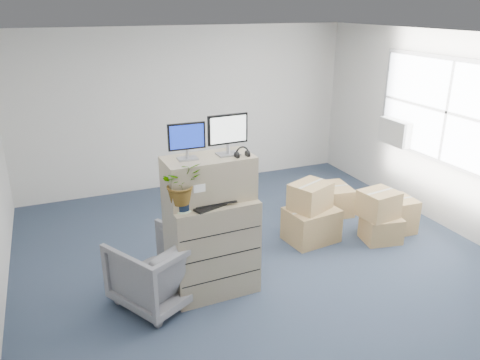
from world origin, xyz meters
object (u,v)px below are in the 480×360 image
object	(u,v)px
monitor_right	(228,132)
water_bottle	(211,187)
potted_plant	(181,188)
monitor_left	(187,139)
filing_cabinet_lower	(212,246)
keyboard	(213,203)
office_chair	(157,267)

from	to	relation	value
monitor_right	water_bottle	xyz separation A→B (m)	(-0.19, 0.03, -0.61)
monitor_right	potted_plant	bearing A→B (deg)	-165.42
monitor_left	filing_cabinet_lower	bearing A→B (deg)	-14.29
monitor_left	keyboard	xyz separation A→B (m)	(0.21, -0.18, -0.69)
office_chair	potted_plant	bearing A→B (deg)	123.72
monitor_right	potted_plant	distance (m)	0.78
keyboard	water_bottle	bearing A→B (deg)	54.79
monitor_left	water_bottle	xyz separation A→B (m)	(0.26, 0.01, -0.57)
monitor_left	water_bottle	distance (m)	0.63
monitor_left	monitor_right	bearing A→B (deg)	-0.82
water_bottle	monitor_right	bearing A→B (deg)	-8.58
filing_cabinet_lower	monitor_right	world-z (taller)	monitor_right
filing_cabinet_lower	potted_plant	xyz separation A→B (m)	(-0.36, -0.13, 0.81)
potted_plant	office_chair	xyz separation A→B (m)	(-0.28, 0.15, -0.95)
filing_cabinet_lower	water_bottle	xyz separation A→B (m)	(0.04, 0.07, 0.69)
filing_cabinet_lower	water_bottle	world-z (taller)	water_bottle
potted_plant	office_chair	world-z (taller)	potted_plant
keyboard	filing_cabinet_lower	bearing A→B (deg)	61.71
monitor_right	water_bottle	distance (m)	0.63
potted_plant	monitor_right	bearing A→B (deg)	17.14
water_bottle	potted_plant	distance (m)	0.46
filing_cabinet_lower	monitor_right	xyz separation A→B (m)	(0.22, 0.05, 1.30)
monitor_left	monitor_right	distance (m)	0.45
keyboard	monitor_left	bearing A→B (deg)	118.93
filing_cabinet_lower	potted_plant	world-z (taller)	potted_plant
monitor_left	office_chair	distance (m)	1.46
monitor_right	water_bottle	bearing A→B (deg)	168.86
monitor_left	office_chair	size ratio (longest dim) A/B	0.46
keyboard	water_bottle	world-z (taller)	water_bottle
filing_cabinet_lower	keyboard	distance (m)	0.59
water_bottle	keyboard	bearing A→B (deg)	-105.18
filing_cabinet_lower	water_bottle	bearing A→B (deg)	62.86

